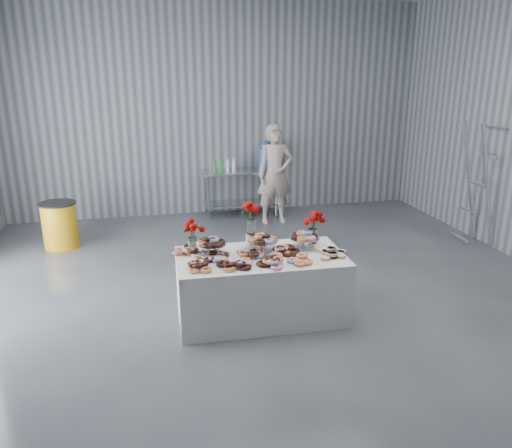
{
  "coord_description": "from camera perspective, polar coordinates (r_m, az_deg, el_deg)",
  "views": [
    {
      "loc": [
        -1.43,
        -5.12,
        2.81
      ],
      "look_at": [
        -0.15,
        0.48,
        0.98
      ],
      "focal_mm": 35.0,
      "sensor_mm": 36.0,
      "label": 1
    }
  ],
  "objects": [
    {
      "name": "ground",
      "position": [
        6.01,
        2.44,
        -10.22
      ],
      "size": [
        9.0,
        9.0,
        0.0
      ],
      "primitive_type": "plane",
      "color": "#383B40",
      "rests_on": "ground"
    },
    {
      "name": "room_walls",
      "position": [
        5.32,
        -0.34,
        15.84
      ],
      "size": [
        8.04,
        9.04,
        4.02
      ],
      "color": "gray",
      "rests_on": "ground"
    },
    {
      "name": "display_table",
      "position": [
        5.81,
        0.56,
        -7.08
      ],
      "size": [
        1.93,
        1.06,
        0.75
      ],
      "primitive_type": "cube",
      "rotation": [
        0.0,
        0.0,
        -0.03
      ],
      "color": "silver",
      "rests_on": "ground"
    },
    {
      "name": "prep_table",
      "position": [
        9.64,
        -1.81,
        4.53
      ],
      "size": [
        1.5,
        0.6,
        0.9
      ],
      "color": "silver",
      "rests_on": "ground"
    },
    {
      "name": "donut_mounds",
      "position": [
        5.61,
        0.69,
        -3.39
      ],
      "size": [
        1.83,
        0.85,
        0.09
      ],
      "primitive_type": null,
      "rotation": [
        0.0,
        0.0,
        -0.03
      ],
      "color": "#CB7F4A",
      "rests_on": "display_table"
    },
    {
      "name": "cake_stand_left",
      "position": [
        5.68,
        -5.18,
        -2.15
      ],
      "size": [
        0.36,
        0.36,
        0.17
      ],
      "color": "silver",
      "rests_on": "display_table"
    },
    {
      "name": "cake_stand_mid",
      "position": [
        5.77,
        0.76,
        -1.77
      ],
      "size": [
        0.36,
        0.36,
        0.17
      ],
      "color": "silver",
      "rests_on": "display_table"
    },
    {
      "name": "cake_stand_right",
      "position": [
        5.88,
        5.53,
        -1.45
      ],
      "size": [
        0.36,
        0.36,
        0.17
      ],
      "color": "silver",
      "rests_on": "display_table"
    },
    {
      "name": "danish_pile",
      "position": [
        5.7,
        8.29,
        -3.09
      ],
      "size": [
        0.48,
        0.48,
        0.11
      ],
      "primitive_type": null,
      "color": "silver",
      "rests_on": "display_table"
    },
    {
      "name": "bouquet_left",
      "position": [
        5.71,
        -7.32,
        -0.47
      ],
      "size": [
        0.26,
        0.26,
        0.42
      ],
      "color": "white",
      "rests_on": "display_table"
    },
    {
      "name": "bouquet_right",
      "position": [
        6.01,
        6.55,
        0.51
      ],
      "size": [
        0.26,
        0.26,
        0.42
      ],
      "color": "white",
      "rests_on": "display_table"
    },
    {
      "name": "bouquet_center",
      "position": [
        5.86,
        -0.59,
        1.01
      ],
      "size": [
        0.26,
        0.26,
        0.57
      ],
      "color": "silver",
      "rests_on": "display_table"
    },
    {
      "name": "water_jug",
      "position": [
        9.64,
        1.1,
        7.75
      ],
      "size": [
        0.28,
        0.28,
        0.55
      ],
      "color": "#3D80D0",
      "rests_on": "prep_table"
    },
    {
      "name": "drink_bottles",
      "position": [
        9.4,
        -3.64,
        6.75
      ],
      "size": [
        0.54,
        0.08,
        0.27
      ],
      "primitive_type": null,
      "color": "#268C33",
      "rests_on": "prep_table"
    },
    {
      "name": "person",
      "position": [
        9.17,
        2.19,
        5.69
      ],
      "size": [
        0.67,
        0.45,
        1.82
      ],
      "primitive_type": "imported",
      "rotation": [
        0.0,
        0.0,
        0.02
      ],
      "color": "#CC8C93",
      "rests_on": "ground"
    },
    {
      "name": "trash_barrel",
      "position": [
        8.58,
        -21.52,
        -0.1
      ],
      "size": [
        0.58,
        0.58,
        0.74
      ],
      "rotation": [
        0.0,
        0.0,
        0.03
      ],
      "color": "#F4AA14",
      "rests_on": "ground"
    },
    {
      "name": "stepladder",
      "position": [
        8.71,
        24.04,
        4.2
      ],
      "size": [
        0.7,
        0.5,
        2.02
      ],
      "primitive_type": null,
      "rotation": [
        0.0,
        -0.23,
        0.0
      ],
      "color": "silver",
      "rests_on": "ground"
    }
  ]
}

